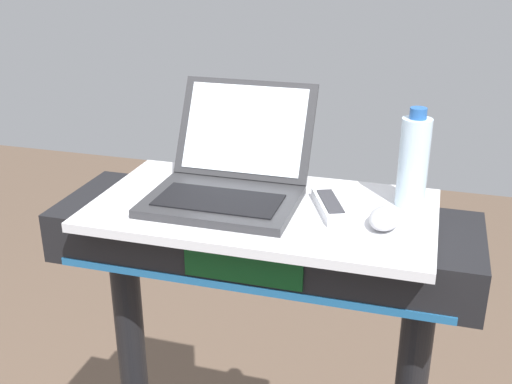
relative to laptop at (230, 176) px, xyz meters
name	(u,v)px	position (x,y,z in m)	size (l,w,h in m)	color
desk_board	(263,210)	(0.08, -0.03, -0.06)	(0.71, 0.39, 0.02)	silver
laptop	(230,176)	(0.00, 0.00, 0.00)	(0.31, 0.34, 0.22)	#2D2D30
computer_mouse	(385,218)	(0.34, -0.06, -0.03)	(0.06, 0.10, 0.03)	#B2B2B7
water_bottle	(413,161)	(0.38, 0.06, 0.05)	(0.06, 0.06, 0.21)	silver
tv_remote	(330,206)	(0.22, -0.02, -0.03)	(0.10, 0.17, 0.02)	silver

